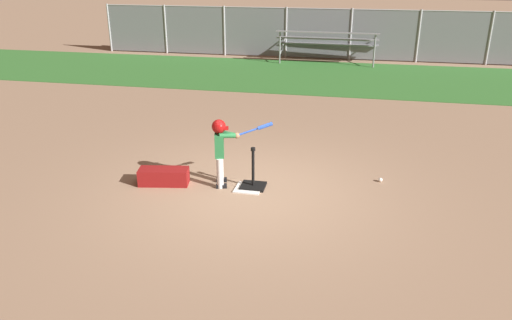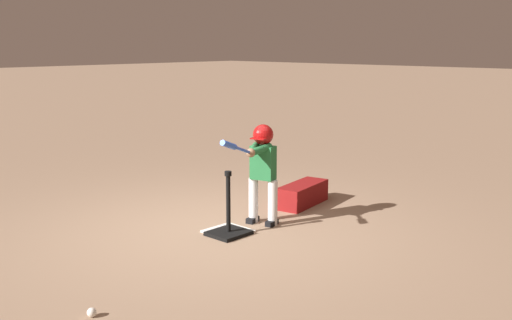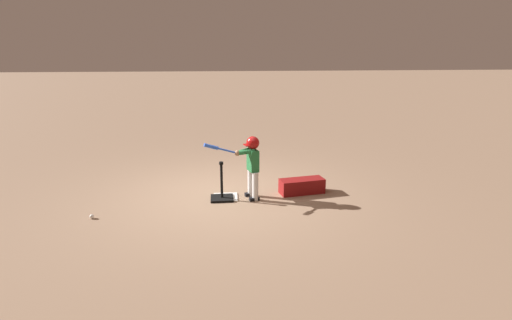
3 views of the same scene
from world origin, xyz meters
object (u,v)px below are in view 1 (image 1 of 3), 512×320
Objects in this scene: batter_child at (221,144)px; bleachers_left_center at (329,44)px; bleachers_right_center at (166,38)px; equipment_bag at (164,176)px; batting_tee at (253,181)px; baseball at (380,180)px; bleachers_center at (503,47)px.

batter_child is 0.31× the size of bleachers_left_center.
equipment_bag is at bearing -69.26° from bleachers_right_center.
bleachers_left_center reaches higher than bleachers_right_center.
batting_tee is at bearing -3.16° from equipment_bag.
equipment_bag is (-1.99, -11.95, -0.45)m from bleachers_left_center.
bleachers_left_center reaches higher than baseball.
batting_tee reaches higher than equipment_bag.
bleachers_center reaches higher than baseball.
bleachers_left_center is at bearing 70.69° from equipment_bag.
equipment_bag is at bearing -167.10° from baseball.
bleachers_right_center is 1.17× the size of bleachers_center.
baseball is (2.66, 0.66, -0.70)m from batter_child.
batting_tee is 11.79m from bleachers_left_center.
batter_child is 1.17m from equipment_bag.
batting_tee is 0.24× the size of bleachers_center.
bleachers_left_center reaches higher than equipment_bag.
batter_child is 11.81m from bleachers_left_center.
bleachers_center is at bearing 0.06° from bleachers_right_center.
bleachers_center is at bearing 68.78° from baseball.
equipment_bag is (-3.64, -0.83, 0.10)m from baseball.
equipment_bag is at bearing -122.51° from bleachers_center.
baseball is at bearing -55.16° from bleachers_right_center.
bleachers_right_center is at bearing -179.94° from bleachers_center.
batting_tee reaches higher than baseball.
bleachers_center is (4.85, 12.49, 0.45)m from baseball.
baseball is 13.40m from bleachers_center.
bleachers_center is at bearing 11.91° from bleachers_left_center.
bleachers_left_center is 12.12m from equipment_bag.
batting_tee is 0.85× the size of equipment_bag.
equipment_bag is at bearing -99.44° from bleachers_left_center.
batter_child is 15.13m from bleachers_center.
batting_tee is 9.64× the size of baseball.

